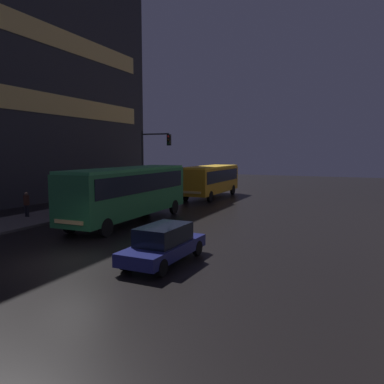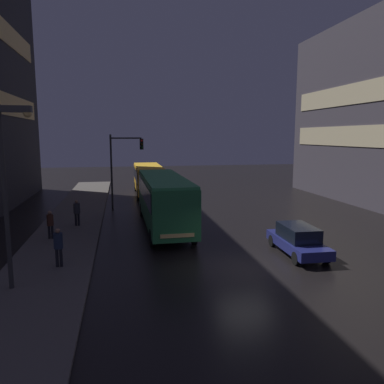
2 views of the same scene
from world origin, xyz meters
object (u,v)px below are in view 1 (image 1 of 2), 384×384
object	(u,v)px
pedestrian_mid	(26,202)
traffic_light_main	(152,155)
pedestrian_near	(72,197)
car_taxi	(164,244)
bus_near	(129,189)
bus_far	(211,178)

from	to	relation	value
pedestrian_mid	traffic_light_main	size ratio (longest dim) A/B	0.27
pedestrian_near	pedestrian_mid	distance (m)	3.24
pedestrian_near	traffic_light_main	bearing A→B (deg)	-53.08
pedestrian_near	car_taxi	bearing A→B (deg)	-150.50
car_taxi	pedestrian_near	xyz separation A→B (m)	(-11.87, 8.00, 0.44)
pedestrian_near	pedestrian_mid	world-z (taller)	pedestrian_near
bus_near	traffic_light_main	distance (m)	8.11
car_taxi	traffic_light_main	size ratio (longest dim) A/B	0.73
bus_near	pedestrian_mid	bearing A→B (deg)	14.10
bus_near	pedestrian_near	distance (m)	5.89
bus_far	car_taxi	size ratio (longest dim) A/B	2.08
bus_far	pedestrian_near	world-z (taller)	bus_far
car_taxi	pedestrian_mid	xyz separation A→B (m)	(-13.03, 4.98, 0.36)
bus_far	pedestrian_near	bearing A→B (deg)	66.28
bus_far	traffic_light_main	bearing A→B (deg)	69.02
bus_near	pedestrian_mid	xyz separation A→B (m)	(-6.85, -1.81, -1.00)
car_taxi	traffic_light_main	world-z (taller)	traffic_light_main
bus_near	pedestrian_near	world-z (taller)	bus_near
car_taxi	traffic_light_main	xyz separation A→B (m)	(-8.76, 14.20, 3.38)
pedestrian_mid	car_taxi	bearing A→B (deg)	-10.54
car_taxi	pedestrian_near	world-z (taller)	pedestrian_near
pedestrian_near	pedestrian_mid	size ratio (longest dim) A/B	1.05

